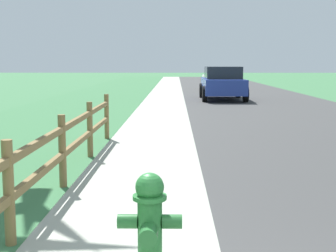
{
  "coord_description": "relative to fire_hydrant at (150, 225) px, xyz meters",
  "views": [
    {
      "loc": [
        -0.44,
        -2.02,
        1.83
      ],
      "look_at": [
        -0.58,
        6.75,
        0.67
      ],
      "focal_mm": 51.49,
      "sensor_mm": 36.0,
      "label": 1
    }
  ],
  "objects": [
    {
      "name": "parked_suv_blue",
      "position": [
        2.53,
        20.01,
        0.33
      ],
      "size": [
        2.15,
        4.55,
        1.63
      ],
      "color": "navy",
      "rests_on": "ground"
    },
    {
      "name": "curb_concrete",
      "position": [
        -2.35,
        25.18,
        -0.49
      ],
      "size": [
        6.0,
        66.0,
        0.01
      ],
      "primitive_type": "cube",
      "color": "#A2A597",
      "rests_on": "ground"
    },
    {
      "name": "fire_hydrant",
      "position": [
        0.0,
        0.0,
        0.0
      ],
      "size": [
        0.54,
        0.46,
        0.93
      ],
      "color": "#287233",
      "rests_on": "ground"
    },
    {
      "name": "grass_verge",
      "position": [
        -3.85,
        25.18,
        -0.49
      ],
      "size": [
        5.0,
        66.0,
        0.0
      ],
      "primitive_type": "cube",
      "color": "#386D41",
      "rests_on": "ground"
    },
    {
      "name": "rail_fence",
      "position": [
        -1.44,
        3.06,
        0.13
      ],
      "size": [
        0.11,
        9.23,
        1.08
      ],
      "color": "brown",
      "rests_on": "ground"
    },
    {
      "name": "ground_plane",
      "position": [
        0.65,
        23.18,
        -0.49
      ],
      "size": [
        120.0,
        120.0,
        0.0
      ],
      "primitive_type": "plane",
      "color": "#386D41"
    },
    {
      "name": "parked_car_white",
      "position": [
        2.99,
        29.03,
        0.27
      ],
      "size": [
        2.01,
        4.82,
        1.5
      ],
      "color": "white",
      "rests_on": "ground"
    },
    {
      "name": "road_asphalt",
      "position": [
        4.15,
        25.18,
        -0.49
      ],
      "size": [
        7.0,
        66.0,
        0.01
      ],
      "primitive_type": "cube",
      "color": "#393939",
      "rests_on": "ground"
    }
  ]
}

